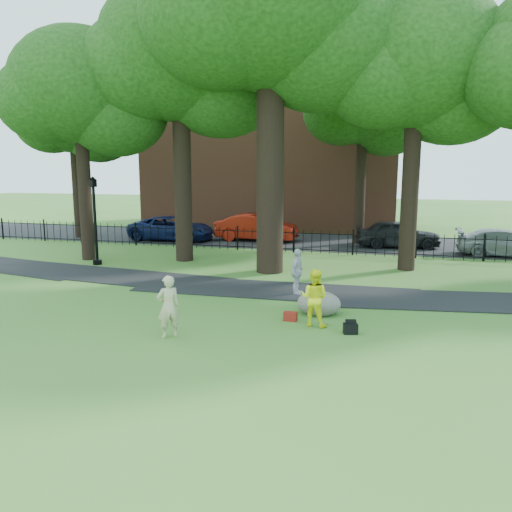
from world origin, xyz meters
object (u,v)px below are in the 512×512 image
(man, at_px, (314,298))
(lamppost, at_px, (95,222))
(big_tree, at_px, (275,13))
(woman, at_px, (168,306))
(red_sedan, at_px, (257,227))
(boulder, at_px, (319,302))

(man, xyz_separation_m, lamppost, (-10.79, 6.15, 1.13))
(big_tree, bearing_deg, woman, -94.15)
(man, bearing_deg, red_sedan, -58.59)
(big_tree, distance_m, woman, 12.78)
(woman, height_order, red_sedan, woman)
(woman, relative_size, red_sedan, 0.33)
(woman, bearing_deg, man, 169.39)
(man, relative_size, boulder, 1.22)
(man, relative_size, red_sedan, 0.33)
(lamppost, bearing_deg, red_sedan, 80.05)
(big_tree, bearing_deg, red_sedan, 110.05)
(big_tree, distance_m, lamppost, 11.48)
(woman, relative_size, man, 1.02)
(lamppost, bearing_deg, boulder, -6.32)
(big_tree, distance_m, red_sedan, 12.94)
(big_tree, relative_size, lamppost, 3.66)
(big_tree, distance_m, man, 11.88)
(boulder, bearing_deg, lamppost, 155.01)
(big_tree, xyz_separation_m, lamppost, (-7.99, -0.62, -8.22))
(lamppost, bearing_deg, woman, -29.04)
(woman, distance_m, boulder, 4.60)
(woman, relative_size, boulder, 1.25)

